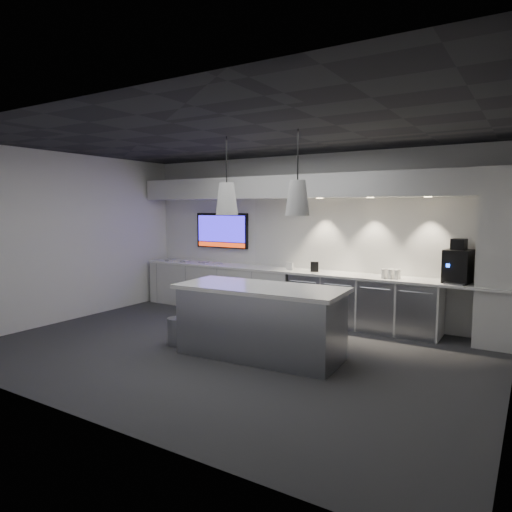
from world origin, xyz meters
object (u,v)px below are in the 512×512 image
Objects in this scene: bin at (177,331)px; coffee_machine at (458,265)px; wall_tv at (222,231)px; island at (260,321)px.

coffee_machine reaches higher than bin.
wall_tv reaches higher than island.
wall_tv is 3.15m from bin.
island is 5.87× the size of bin.
island is at bearing -45.40° from wall_tv.
coffee_machine reaches higher than island.
wall_tv is 3.12× the size of bin.
coffee_machine is at bearing -3.10° from wall_tv.
island reaches higher than bin.
wall_tv is 4.59m from coffee_machine.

